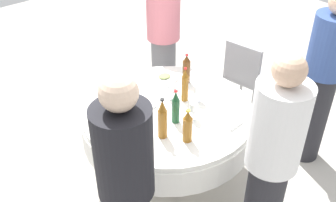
{
  "coord_description": "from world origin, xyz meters",
  "views": [
    {
      "loc": [
        -1.74,
        -1.97,
        2.63
      ],
      "look_at": [
        0.0,
        0.0,
        0.81
      ],
      "focal_mm": 42.59,
      "sensor_mm": 36.0,
      "label": 1
    }
  ],
  "objects_px": {
    "bottle_amber_outer": "(188,127)",
    "bottle_amber_rear": "(185,86)",
    "wine_glass_front": "(193,107)",
    "plate_inner": "(117,127)",
    "person_rear": "(322,79)",
    "person_far": "(126,187)",
    "plate_left": "(165,77)",
    "bottle_brown_front": "(186,69)",
    "person_outer": "(163,40)",
    "bottle_dark_green_north": "(176,107)",
    "plate_right": "(142,102)",
    "person_north": "(271,161)",
    "bottle_amber_far": "(162,119)",
    "wine_glass_far": "(198,90)",
    "chair_east": "(246,73)",
    "dining_table": "(168,123)",
    "wine_glass_east": "(171,89)"
  },
  "relations": [
    {
      "from": "person_far",
      "to": "chair_east",
      "type": "relative_size",
      "value": 1.89
    },
    {
      "from": "wine_glass_front",
      "to": "chair_east",
      "type": "height_order",
      "value": "wine_glass_front"
    },
    {
      "from": "bottle_amber_far",
      "to": "person_outer",
      "type": "relative_size",
      "value": 0.22
    },
    {
      "from": "wine_glass_front",
      "to": "person_outer",
      "type": "height_order",
      "value": "person_outer"
    },
    {
      "from": "plate_right",
      "to": "person_outer",
      "type": "distance_m",
      "value": 1.07
    },
    {
      "from": "bottle_brown_front",
      "to": "person_far",
      "type": "xyz_separation_m",
      "value": [
        -1.22,
        -0.76,
        -0.01
      ]
    },
    {
      "from": "bottle_amber_rear",
      "to": "bottle_brown_front",
      "type": "xyz_separation_m",
      "value": [
        0.21,
        0.2,
        -0.02
      ]
    },
    {
      "from": "person_far",
      "to": "plate_right",
      "type": "bearing_deg",
      "value": -77.66
    },
    {
      "from": "wine_glass_front",
      "to": "plate_inner",
      "type": "relative_size",
      "value": 0.64
    },
    {
      "from": "bottle_amber_far",
      "to": "person_far",
      "type": "relative_size",
      "value": 0.2
    },
    {
      "from": "plate_inner",
      "to": "person_rear",
      "type": "bearing_deg",
      "value": -23.95
    },
    {
      "from": "wine_glass_east",
      "to": "plate_right",
      "type": "height_order",
      "value": "wine_glass_east"
    },
    {
      "from": "bottle_amber_outer",
      "to": "person_north",
      "type": "height_order",
      "value": "person_north"
    },
    {
      "from": "person_far",
      "to": "plate_left",
      "type": "bearing_deg",
      "value": -84.22
    },
    {
      "from": "dining_table",
      "to": "wine_glass_east",
      "type": "xyz_separation_m",
      "value": [
        0.11,
        0.09,
        0.25
      ]
    },
    {
      "from": "plate_left",
      "to": "person_rear",
      "type": "distance_m",
      "value": 1.37
    },
    {
      "from": "person_north",
      "to": "person_far",
      "type": "distance_m",
      "value": 0.94
    },
    {
      "from": "plate_inner",
      "to": "chair_east",
      "type": "height_order",
      "value": "chair_east"
    },
    {
      "from": "person_rear",
      "to": "person_north",
      "type": "distance_m",
      "value": 1.21
    },
    {
      "from": "wine_glass_front",
      "to": "plate_inner",
      "type": "bearing_deg",
      "value": 150.82
    },
    {
      "from": "person_outer",
      "to": "bottle_amber_rear",
      "type": "bearing_deg",
      "value": -81.78
    },
    {
      "from": "wine_glass_far",
      "to": "bottle_dark_green_north",
      "type": "bearing_deg",
      "value": -164.95
    },
    {
      "from": "person_far",
      "to": "chair_east",
      "type": "xyz_separation_m",
      "value": [
        2.06,
        0.74,
        -0.34
      ]
    },
    {
      "from": "bottle_brown_front",
      "to": "person_outer",
      "type": "relative_size",
      "value": 0.18
    },
    {
      "from": "dining_table",
      "to": "plate_inner",
      "type": "xyz_separation_m",
      "value": [
        -0.47,
        0.06,
        0.16
      ]
    },
    {
      "from": "bottle_amber_far",
      "to": "bottle_brown_front",
      "type": "distance_m",
      "value": 0.79
    },
    {
      "from": "bottle_dark_green_north",
      "to": "person_far",
      "type": "bearing_deg",
      "value": -152.37
    },
    {
      "from": "wine_glass_front",
      "to": "person_rear",
      "type": "relative_size",
      "value": 0.09
    },
    {
      "from": "person_rear",
      "to": "person_far",
      "type": "relative_size",
      "value": 0.99
    },
    {
      "from": "wine_glass_front",
      "to": "wine_glass_east",
      "type": "distance_m",
      "value": 0.32
    },
    {
      "from": "plate_right",
      "to": "person_north",
      "type": "xyz_separation_m",
      "value": [
        0.12,
        -1.19,
        0.1
      ]
    },
    {
      "from": "plate_left",
      "to": "bottle_amber_outer",
      "type": "bearing_deg",
      "value": -120.16
    },
    {
      "from": "bottle_amber_outer",
      "to": "bottle_brown_front",
      "type": "xyz_separation_m",
      "value": [
        0.55,
        0.59,
        0.0
      ]
    },
    {
      "from": "bottle_amber_outer",
      "to": "bottle_brown_front",
      "type": "bearing_deg",
      "value": 47.02
    },
    {
      "from": "bottle_amber_far",
      "to": "bottle_amber_outer",
      "type": "bearing_deg",
      "value": -55.33
    },
    {
      "from": "person_outer",
      "to": "person_rear",
      "type": "relative_size",
      "value": 0.95
    },
    {
      "from": "bottle_amber_far",
      "to": "plate_inner",
      "type": "height_order",
      "value": "bottle_amber_far"
    },
    {
      "from": "plate_left",
      "to": "person_rear",
      "type": "height_order",
      "value": "person_rear"
    },
    {
      "from": "bottle_amber_outer",
      "to": "person_rear",
      "type": "relative_size",
      "value": 0.17
    },
    {
      "from": "bottle_brown_front",
      "to": "chair_east",
      "type": "relative_size",
      "value": 0.32
    },
    {
      "from": "bottle_amber_rear",
      "to": "person_outer",
      "type": "distance_m",
      "value": 1.02
    },
    {
      "from": "bottle_dark_green_north",
      "to": "plate_left",
      "type": "height_order",
      "value": "bottle_dark_green_north"
    },
    {
      "from": "wine_glass_front",
      "to": "bottle_amber_outer",
      "type": "bearing_deg",
      "value": -143.62
    },
    {
      "from": "wine_glass_far",
      "to": "plate_inner",
      "type": "xyz_separation_m",
      "value": [
        -0.72,
        0.14,
        -0.1
      ]
    },
    {
      "from": "bottle_brown_front",
      "to": "person_outer",
      "type": "height_order",
      "value": "person_outer"
    },
    {
      "from": "bottle_amber_outer",
      "to": "bottle_amber_rear",
      "type": "relative_size",
      "value": 0.88
    },
    {
      "from": "bottle_dark_green_north",
      "to": "person_far",
      "type": "height_order",
      "value": "person_far"
    },
    {
      "from": "person_outer",
      "to": "person_far",
      "type": "relative_size",
      "value": 0.95
    },
    {
      "from": "plate_left",
      "to": "chair_east",
      "type": "bearing_deg",
      "value": -11.8
    },
    {
      "from": "bottle_amber_outer",
      "to": "person_rear",
      "type": "distance_m",
      "value": 1.36
    }
  ]
}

